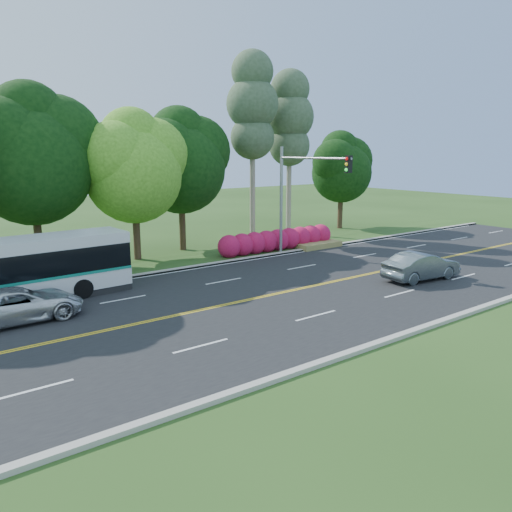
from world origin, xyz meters
TOP-DOWN VIEW (x-y plane):
  - ground at (0.00, 0.00)m, footprint 120.00×120.00m
  - road at (0.00, 0.00)m, footprint 60.00×14.00m
  - curb_north at (0.00, 7.15)m, footprint 60.00×0.30m
  - curb_south at (0.00, -7.15)m, footprint 60.00×0.30m
  - grass_verge at (0.00, 9.00)m, footprint 60.00×4.00m
  - lane_markings at (-0.09, 0.00)m, footprint 57.60×13.82m
  - tree_row at (-5.15, 12.13)m, footprint 44.70×9.10m
  - bougainvillea_hedge at (7.18, 8.15)m, footprint 9.50×2.25m
  - traffic_signal at (6.49, 5.40)m, footprint 0.42×6.10m
  - transit_bus at (-10.57, 5.69)m, footprint 11.13×2.96m
  - sedan at (8.09, -2.47)m, footprint 4.58×2.01m
  - suv at (-10.48, 3.11)m, footprint 4.95×2.33m

SIDE VIEW (x-z plane):
  - ground at x=0.00m, z-range 0.00..0.00m
  - road at x=0.00m, z-range 0.00..0.02m
  - lane_markings at x=-0.09m, z-range 0.02..0.02m
  - grass_verge at x=0.00m, z-range 0.00..0.10m
  - curb_north at x=0.00m, z-range 0.00..0.15m
  - curb_south at x=0.00m, z-range 0.00..0.15m
  - suv at x=-10.48m, z-range 0.02..1.39m
  - bougainvillea_hedge at x=7.18m, z-range -0.03..1.47m
  - sedan at x=8.09m, z-range 0.02..1.48m
  - transit_bus at x=-10.57m, z-range 0.01..2.89m
  - traffic_signal at x=6.49m, z-range 1.17..8.17m
  - tree_row at x=-5.15m, z-range -0.19..13.65m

